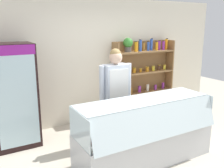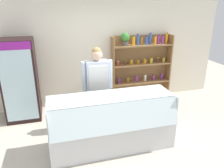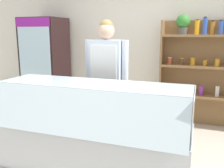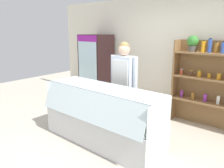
{
  "view_description": "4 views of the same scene",
  "coord_description": "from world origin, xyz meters",
  "px_view_note": "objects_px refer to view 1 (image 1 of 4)",
  "views": [
    {
      "loc": [
        -2.39,
        -3.02,
        2.14
      ],
      "look_at": [
        -0.31,
        0.63,
        1.13
      ],
      "focal_mm": 40.0,
      "sensor_mm": 36.0,
      "label": 1
    },
    {
      "loc": [
        -1.05,
        -3.44,
        2.55
      ],
      "look_at": [
        0.04,
        0.51,
        1.0
      ],
      "focal_mm": 35.0,
      "sensor_mm": 36.0,
      "label": 2
    },
    {
      "loc": [
        0.99,
        -2.58,
        1.57
      ],
      "look_at": [
        -0.02,
        0.29,
        0.94
      ],
      "focal_mm": 40.0,
      "sensor_mm": 36.0,
      "label": 3
    },
    {
      "loc": [
        2.29,
        -2.74,
        1.97
      ],
      "look_at": [
        -0.41,
        0.5,
        0.91
      ],
      "focal_mm": 35.0,
      "sensor_mm": 36.0,
      "label": 4
    }
  ],
  "objects_px": {
    "shelving_unit": "(142,71)",
    "shop_clerk": "(116,88)",
    "drinks_fridge": "(14,96)",
    "deli_display_case": "(144,142)"
  },
  "relations": [
    {
      "from": "deli_display_case",
      "to": "drinks_fridge",
      "type": "bearing_deg",
      "value": 136.21
    },
    {
      "from": "shop_clerk",
      "to": "drinks_fridge",
      "type": "bearing_deg",
      "value": 151.49
    },
    {
      "from": "shelving_unit",
      "to": "shop_clerk",
      "type": "distance_m",
      "value": 1.75
    },
    {
      "from": "drinks_fridge",
      "to": "deli_display_case",
      "type": "distance_m",
      "value": 2.39
    },
    {
      "from": "drinks_fridge",
      "to": "shelving_unit",
      "type": "xyz_separation_m",
      "value": [
        2.94,
        0.24,
        0.12
      ]
    },
    {
      "from": "deli_display_case",
      "to": "shop_clerk",
      "type": "distance_m",
      "value": 1.05
    },
    {
      "from": "drinks_fridge",
      "to": "shelving_unit",
      "type": "relative_size",
      "value": 0.99
    },
    {
      "from": "drinks_fridge",
      "to": "deli_display_case",
      "type": "xyz_separation_m",
      "value": [
        1.67,
        -1.6,
        -0.61
      ]
    },
    {
      "from": "drinks_fridge",
      "to": "shop_clerk",
      "type": "xyz_separation_m",
      "value": [
        1.57,
        -0.85,
        0.12
      ]
    },
    {
      "from": "shelving_unit",
      "to": "deli_display_case",
      "type": "bearing_deg",
      "value": -124.84
    }
  ]
}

